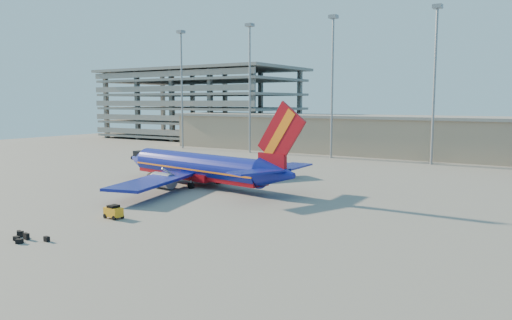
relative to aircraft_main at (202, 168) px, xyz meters
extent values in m
plane|color=slate|center=(5.82, -5.04, -2.48)|extent=(220.00, 220.00, 0.00)
cube|color=gray|center=(15.82, 52.96, 1.52)|extent=(120.00, 15.00, 8.00)
cube|color=slate|center=(15.82, 52.96, 5.72)|extent=(122.00, 16.00, 0.60)
cube|color=slate|center=(-56.18, 68.96, -1.48)|extent=(60.00, 30.00, 0.70)
cube|color=slate|center=(-56.18, 68.96, 2.72)|extent=(60.00, 30.00, 0.70)
cube|color=slate|center=(-56.18, 68.96, 6.92)|extent=(60.00, 30.00, 0.70)
cube|color=slate|center=(-56.18, 68.96, 11.12)|extent=(60.00, 30.00, 0.70)
cube|color=slate|center=(-56.18, 68.96, 15.32)|extent=(60.00, 30.00, 0.70)
cube|color=slate|center=(-56.18, 68.96, 18.52)|extent=(62.00, 32.00, 0.80)
cube|color=slate|center=(-56.18, 81.96, 8.02)|extent=(1.20, 1.20, 21.00)
cylinder|color=gray|center=(-39.18, 40.96, 11.52)|extent=(0.44, 0.44, 28.00)
cube|color=gray|center=(-39.18, 40.96, 25.82)|extent=(1.60, 1.60, 0.70)
cylinder|color=gray|center=(-19.18, 40.96, 11.52)|extent=(0.44, 0.44, 28.00)
cube|color=gray|center=(-19.18, 40.96, 25.82)|extent=(1.60, 1.60, 0.70)
cylinder|color=gray|center=(0.82, 40.96, 11.52)|extent=(0.44, 0.44, 28.00)
cube|color=gray|center=(0.82, 40.96, 25.82)|extent=(1.60, 1.60, 0.70)
cylinder|color=gray|center=(20.82, 40.96, 11.52)|extent=(0.44, 0.44, 28.00)
cube|color=gray|center=(20.82, 40.96, 25.82)|extent=(1.60, 1.60, 0.70)
cylinder|color=navy|center=(-0.81, 0.13, 0.16)|extent=(23.67, 7.33, 3.61)
cube|color=maroon|center=(-0.81, 0.13, -0.77)|extent=(23.56, 6.66, 1.27)
cube|color=orange|center=(-0.81, 0.13, -0.09)|extent=(23.67, 7.37, 0.21)
cone|color=navy|center=(-14.37, 2.35, 0.16)|extent=(4.62, 4.22, 3.61)
cube|color=black|center=(-13.12, 2.14, 1.08)|extent=(2.72, 2.88, 0.78)
cone|color=navy|center=(13.23, -2.16, 0.50)|extent=(5.58, 4.38, 3.61)
cube|color=maroon|center=(12.47, -2.04, 1.81)|extent=(4.13, 1.19, 2.14)
cube|color=maroon|center=(13.81, -2.26, 5.23)|extent=(7.11, 1.46, 7.78)
cube|color=orange|center=(13.62, -2.23, 5.23)|extent=(4.76, 1.17, 6.10)
cube|color=navy|center=(13.38, 1.17, 1.03)|extent=(3.22, 6.37, 0.21)
cube|color=navy|center=(12.32, -5.37, 1.03)|extent=(4.99, 6.87, 0.21)
cube|color=navy|center=(2.02, 8.36, -0.72)|extent=(12.36, 15.30, 0.34)
cube|color=navy|center=(-0.75, -8.57, -0.72)|extent=(8.55, 15.85, 0.34)
cube|color=maroon|center=(-0.33, 0.05, -1.16)|extent=(6.38, 4.69, 0.97)
cylinder|color=gray|center=(-1.15, 5.32, -1.35)|extent=(3.79, 2.59, 2.05)
cylinder|color=gray|center=(-2.78, -4.68, -1.35)|extent=(3.79, 2.59, 2.05)
cylinder|color=gray|center=(-11.39, 1.86, -1.94)|extent=(0.27, 0.27, 1.07)
cylinder|color=black|center=(-11.39, 1.86, -2.16)|extent=(0.65, 0.34, 0.62)
cylinder|color=black|center=(1.04, 2.40, -2.07)|extent=(0.89, 0.66, 0.82)
cylinder|color=black|center=(0.22, -2.60, -2.07)|extent=(0.89, 0.66, 0.82)
cube|color=#FC9E16|center=(4.89, -19.92, -1.81)|extent=(1.94, 1.20, 0.88)
cube|color=black|center=(4.89, -19.92, -1.28)|extent=(0.96, 1.04, 0.31)
cylinder|color=black|center=(4.23, -19.38, -2.25)|extent=(0.47, 0.19, 0.46)
cylinder|color=black|center=(4.15, -20.35, -2.25)|extent=(0.47, 0.19, 0.46)
cylinder|color=black|center=(5.64, -19.49, -2.25)|extent=(0.47, 0.19, 0.46)
cylinder|color=black|center=(5.56, -20.46, -2.25)|extent=(0.47, 0.19, 0.46)
cube|color=black|center=(4.33, -29.78, -2.29)|extent=(0.60, 0.34, 0.37)
cube|color=black|center=(3.49, -28.92, -2.22)|extent=(0.57, 0.52, 0.51)
cube|color=black|center=(5.27, -30.12, -2.28)|extent=(0.65, 0.58, 0.38)
cube|color=black|center=(2.80, -28.60, -2.28)|extent=(0.57, 0.46, 0.39)
cube|color=black|center=(4.65, -29.10, -2.20)|extent=(0.67, 0.36, 0.55)
cube|color=black|center=(6.63, -28.56, -2.26)|extent=(0.55, 0.35, 0.43)
camera|label=1|loc=(42.94, -52.95, 9.03)|focal=35.00mm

